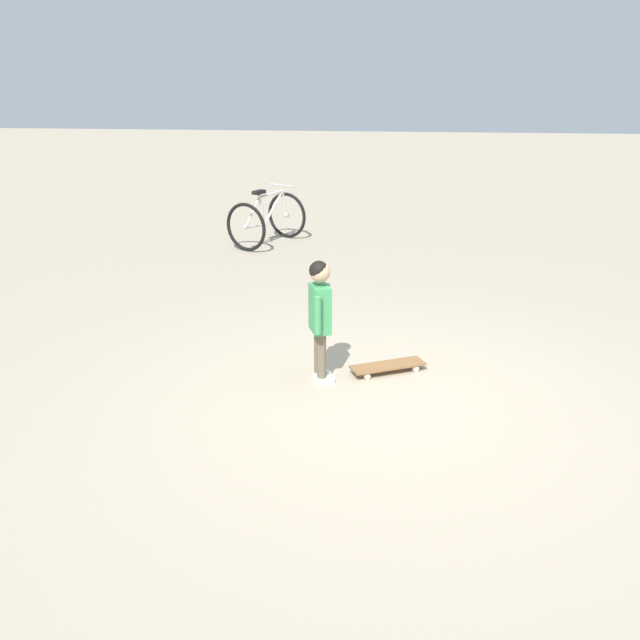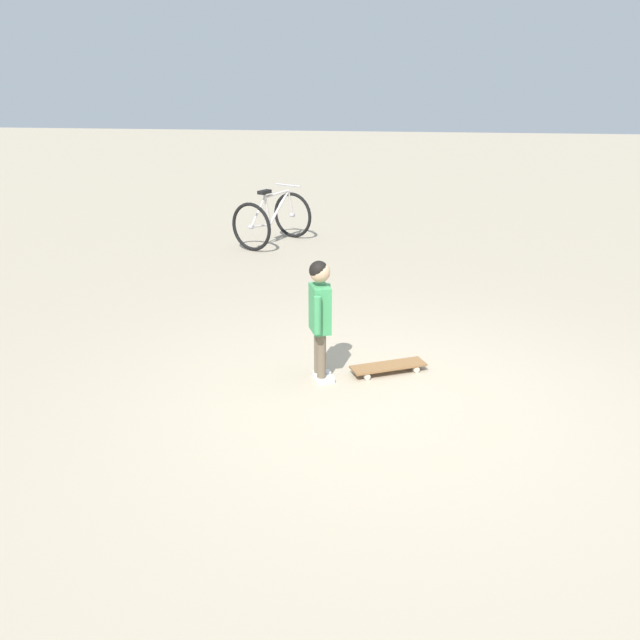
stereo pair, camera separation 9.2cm
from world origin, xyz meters
name	(u,v)px [view 2 (the right image)]	position (x,y,z in m)	size (l,w,h in m)	color
ground_plane	(386,403)	(0.00, 0.00, 0.00)	(50.00, 50.00, 0.00)	tan
child_person	(320,308)	(-0.37, -0.58, 0.66)	(0.41, 0.24, 1.06)	brown
skateboard	(388,366)	(-0.59, 0.00, 0.06)	(0.46, 0.69, 0.07)	olive
bicycle_near	(273,219)	(-5.14, -1.89, 0.38)	(1.28, 1.12, 0.85)	black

